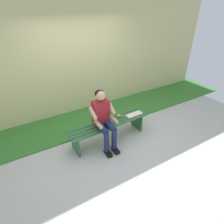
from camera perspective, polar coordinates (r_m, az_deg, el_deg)
ground_plane at (r=3.52m, az=-10.03°, el=-23.34°), size 10.00×7.00×0.04m
grass_strip at (r=5.48m, az=-8.19°, el=0.27°), size 9.00×2.08×0.03m
brick_wall at (r=4.99m, az=-16.26°, el=14.94°), size 9.50×0.24×3.01m
bench_near at (r=4.23m, az=-1.03°, el=-4.35°), size 1.87×0.51×0.46m
person_seated at (r=3.89m, az=-2.54°, el=-1.76°), size 0.50×0.69×1.27m
apple at (r=4.33m, az=2.10°, el=-1.10°), size 0.08×0.08×0.08m
book_open at (r=4.45m, az=6.67°, el=-0.74°), size 0.42×0.18×0.02m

